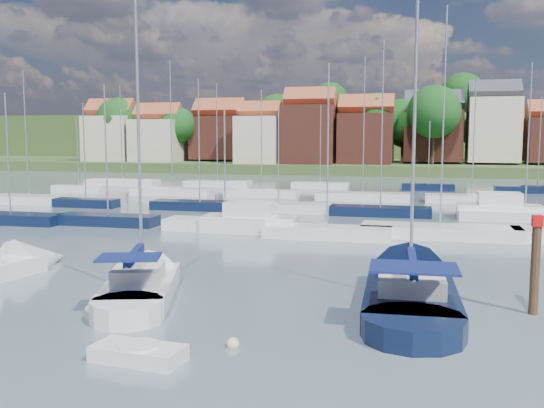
# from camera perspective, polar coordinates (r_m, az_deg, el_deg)

# --- Properties ---
(ground) EXTENTS (260.00, 260.00, 0.00)m
(ground) POSITION_cam_1_polar(r_m,az_deg,el_deg) (63.23, 7.50, -0.00)
(ground) COLOR #414F59
(ground) RESTS_ON ground
(sailboat_centre) EXTENTS (5.80, 10.98, 14.49)m
(sailboat_centre) POSITION_cam_1_polar(r_m,az_deg,el_deg) (28.53, -11.89, -7.32)
(sailboat_centre) COLOR silver
(sailboat_centre) RESTS_ON ground
(sailboat_navy) EXTENTS (4.21, 14.10, 19.23)m
(sailboat_navy) POSITION_cam_1_polar(r_m,az_deg,el_deg) (28.34, 12.79, -7.46)
(sailboat_navy) COLOR black
(sailboat_navy) RESTS_ON ground
(tender) EXTENTS (3.05, 1.66, 0.63)m
(tender) POSITION_cam_1_polar(r_m,az_deg,el_deg) (20.17, -12.46, -13.56)
(tender) COLOR silver
(tender) RESTS_ON ground
(timber_piling) EXTENTS (0.40, 0.40, 6.23)m
(timber_piling) POSITION_cam_1_polar(r_m,az_deg,el_deg) (26.43, 23.43, -7.46)
(timber_piling) COLOR #4C331E
(timber_piling) RESTS_ON ground
(buoy_c) EXTENTS (0.43, 0.43, 0.43)m
(buoy_c) POSITION_cam_1_polar(r_m,az_deg,el_deg) (25.82, -16.72, -9.76)
(buoy_c) COLOR beige
(buoy_c) RESTS_ON ground
(buoy_d) EXTENTS (0.45, 0.45, 0.45)m
(buoy_d) POSITION_cam_1_polar(r_m,az_deg,el_deg) (21.01, -3.70, -13.29)
(buoy_d) COLOR beige
(buoy_d) RESTS_ON ground
(buoy_e) EXTENTS (0.52, 0.52, 0.52)m
(buoy_e) POSITION_cam_1_polar(r_m,az_deg,el_deg) (28.90, 12.42, -7.88)
(buoy_e) COLOR beige
(buoy_e) RESTS_ON ground
(marina_field) EXTENTS (79.62, 41.41, 15.93)m
(marina_field) POSITION_cam_1_polar(r_m,az_deg,el_deg) (58.20, 8.85, -0.15)
(marina_field) COLOR silver
(marina_field) RESTS_ON ground
(far_shore_town) EXTENTS (212.46, 90.00, 22.27)m
(far_shore_town) POSITION_cam_1_polar(r_m,az_deg,el_deg) (155.22, 12.07, 5.45)
(far_shore_town) COLOR #44562B
(far_shore_town) RESTS_ON ground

